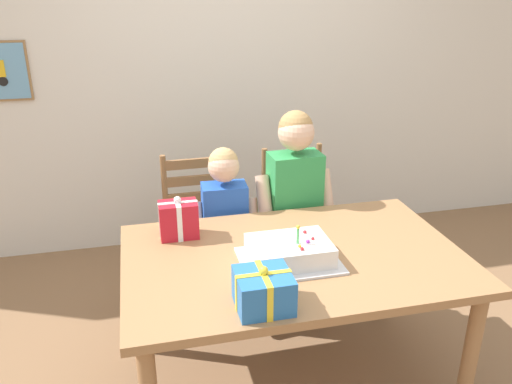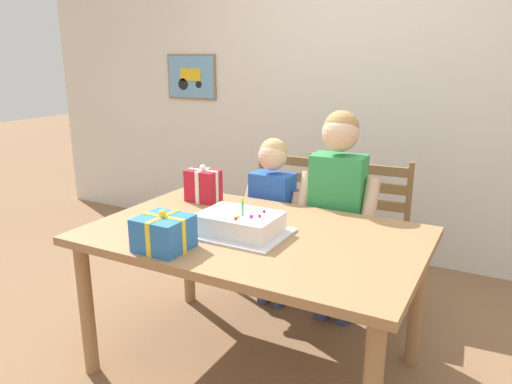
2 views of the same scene
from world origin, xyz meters
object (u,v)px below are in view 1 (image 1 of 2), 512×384
(chair_right, at_px, (299,219))
(child_younger, at_px, (225,220))
(birthday_cake, at_px, (289,252))
(gift_box_beside_cake, at_px, (263,290))
(dining_table, at_px, (294,271))
(chair_left, at_px, (200,229))
(gift_box_red_large, at_px, (179,220))
(child_older, at_px, (294,195))

(chair_right, height_order, child_younger, child_younger)
(birthday_cake, xyz_separation_m, gift_box_beside_cake, (-0.20, -0.31, 0.02))
(dining_table, distance_m, birthday_cake, 0.15)
(gift_box_beside_cake, bearing_deg, chair_left, 93.88)
(gift_box_red_large, bearing_deg, chair_left, 74.32)
(child_older, bearing_deg, chair_right, 66.33)
(chair_right, distance_m, child_older, 0.44)
(dining_table, distance_m, chair_left, 0.99)
(gift_box_red_large, bearing_deg, child_older, 24.46)
(chair_right, distance_m, child_younger, 0.64)
(birthday_cake, distance_m, gift_box_beside_cake, 0.37)
(dining_table, bearing_deg, gift_box_red_large, 148.03)
(chair_left, relative_size, child_older, 0.73)
(child_older, bearing_deg, child_younger, 179.94)
(dining_table, distance_m, gift_box_red_large, 0.61)
(dining_table, height_order, child_older, child_older)
(child_younger, bearing_deg, dining_table, -71.08)
(dining_table, xyz_separation_m, child_older, (0.19, 0.63, 0.12))
(gift_box_beside_cake, relative_size, child_older, 0.17)
(gift_box_red_large, xyz_separation_m, chair_left, (0.17, 0.61, -0.36))
(birthday_cake, bearing_deg, chair_left, 106.26)
(dining_table, bearing_deg, chair_left, 109.59)
(dining_table, height_order, birthday_cake, birthday_cake)
(child_younger, bearing_deg, gift_box_red_large, -131.91)
(dining_table, relative_size, gift_box_beside_cake, 7.19)
(birthday_cake, height_order, gift_box_beside_cake, birthday_cake)
(dining_table, height_order, gift_box_red_large, gift_box_red_large)
(chair_left, bearing_deg, birthday_cake, -73.74)
(chair_right, xyz_separation_m, child_younger, (-0.54, -0.29, 0.19))
(gift_box_beside_cake, distance_m, chair_left, 1.33)
(gift_box_beside_cake, xyz_separation_m, child_younger, (0.03, 0.99, -0.16))
(birthday_cake, bearing_deg, dining_table, 53.98)
(chair_right, relative_size, child_older, 0.73)
(child_older, height_order, child_younger, child_older)
(birthday_cake, bearing_deg, chair_right, 69.48)
(birthday_cake, xyz_separation_m, chair_left, (-0.28, 0.98, -0.32))
(dining_table, height_order, child_younger, child_younger)
(gift_box_red_large, height_order, chair_left, gift_box_red_large)
(dining_table, bearing_deg, gift_box_beside_cake, -123.24)
(birthday_cake, relative_size, child_younger, 0.41)
(child_older, bearing_deg, dining_table, -107.30)
(gift_box_beside_cake, relative_size, chair_left, 0.24)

